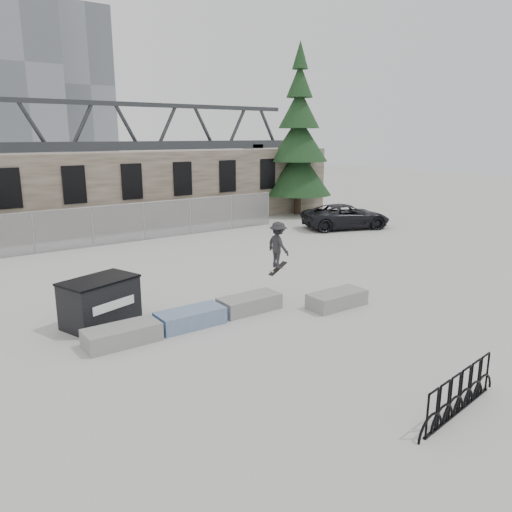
{
  "coord_description": "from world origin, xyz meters",
  "views": [
    {
      "loc": [
        -7.66,
        -12.09,
        5.46
      ],
      "look_at": [
        2.33,
        1.79,
        1.3
      ],
      "focal_mm": 35.0,
      "sensor_mm": 36.0,
      "label": 1
    }
  ],
  "objects": [
    {
      "name": "skateboarder",
      "position": [
        2.53,
        0.79,
        1.85
      ],
      "size": [
        0.76,
        1.04,
        1.8
      ],
      "rotation": [
        0.0,
        0.0,
        1.54
      ],
      "color": "#252527",
      "rests_on": "ground"
    },
    {
      "name": "truss_bridge",
      "position": [
        10.0,
        55.0,
        4.13
      ],
      "size": [
        70.0,
        3.0,
        9.8
      ],
      "color": "#2D3033",
      "rests_on": "ground"
    },
    {
      "name": "ground",
      "position": [
        0.0,
        0.0,
        0.0
      ],
      "size": [
        120.0,
        120.0,
        0.0
      ],
      "primitive_type": "plane",
      "color": "#AEAEA9",
      "rests_on": "ground"
    },
    {
      "name": "planter_center_right",
      "position": [
        0.97,
        0.25,
        0.27
      ],
      "size": [
        2.0,
        0.9,
        0.49
      ],
      "color": "gray",
      "rests_on": "ground"
    },
    {
      "name": "chainlink_fence",
      "position": [
        -0.0,
        12.5,
        1.04
      ],
      "size": [
        22.06,
        0.06,
        2.02
      ],
      "color": "gray",
      "rests_on": "ground"
    },
    {
      "name": "planter_far_left",
      "position": [
        -3.29,
        0.13,
        0.27
      ],
      "size": [
        2.0,
        0.9,
        0.49
      ],
      "color": "gray",
      "rests_on": "ground"
    },
    {
      "name": "bike_rack",
      "position": [
        0.94,
        -7.14,
        0.44
      ],
      "size": [
        3.12,
        0.45,
        0.9
      ],
      "rotation": [
        0.0,
        0.0,
        0.13
      ],
      "color": "black",
      "rests_on": "ground"
    },
    {
      "name": "planter_center_left",
      "position": [
        -1.18,
        0.19,
        0.27
      ],
      "size": [
        2.0,
        0.9,
        0.49
      ],
      "color": "#325A98",
      "rests_on": "ground"
    },
    {
      "name": "dumpster",
      "position": [
        -3.26,
        1.87,
        0.7
      ],
      "size": [
        2.41,
        1.89,
        1.39
      ],
      "rotation": [
        0.0,
        0.0,
        0.32
      ],
      "color": "black",
      "rests_on": "ground"
    },
    {
      "name": "suv",
      "position": [
        13.96,
        8.71,
        0.73
      ],
      "size": [
        5.75,
        4.05,
        1.46
      ],
      "primitive_type": "imported",
      "rotation": [
        0.0,
        0.0,
        1.23
      ],
      "color": "black",
      "rests_on": "ground"
    },
    {
      "name": "spruce_tree",
      "position": [
        15.16,
        14.59,
        4.68
      ],
      "size": [
        4.65,
        4.65,
        11.5
      ],
      "color": "#38281E",
      "rests_on": "ground"
    },
    {
      "name": "stone_wall",
      "position": [
        0.0,
        16.24,
        2.26
      ],
      "size": [
        36.0,
        2.58,
        4.5
      ],
      "color": "brown",
      "rests_on": "ground"
    },
    {
      "name": "planter_offset",
      "position": [
        3.52,
        -1.09,
        0.27
      ],
      "size": [
        2.0,
        0.9,
        0.49
      ],
      "color": "gray",
      "rests_on": "ground"
    }
  ]
}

